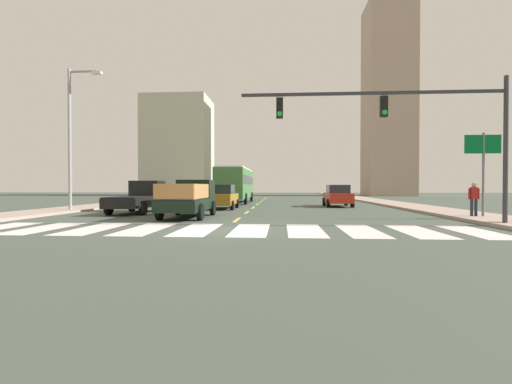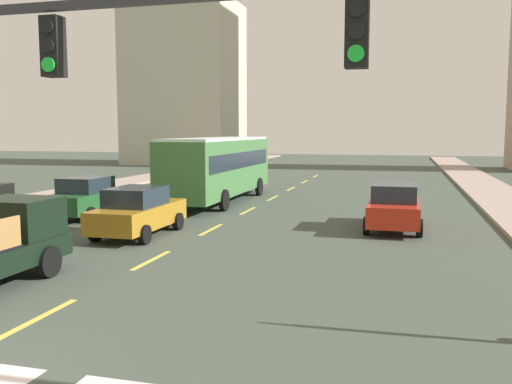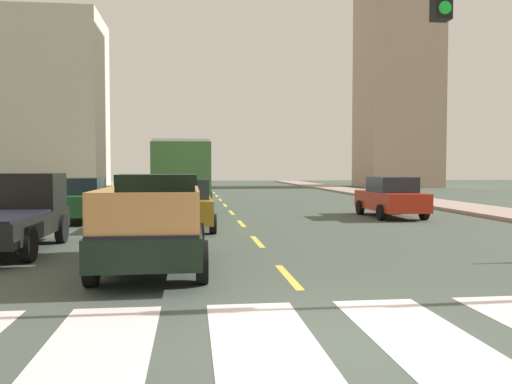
{
  "view_description": "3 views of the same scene",
  "coord_description": "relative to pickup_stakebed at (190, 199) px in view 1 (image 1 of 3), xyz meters",
  "views": [
    {
      "loc": [
        2.11,
        -13.19,
        1.6
      ],
      "look_at": [
        0.05,
        16.23,
        1.14
      ],
      "focal_mm": 25.43,
      "sensor_mm": 36.0,
      "label": 1
    },
    {
      "loc": [
        6.85,
        -4.96,
        3.68
      ],
      "look_at": [
        0.77,
        17.59,
        1.05
      ],
      "focal_mm": 38.35,
      "sensor_mm": 36.0,
      "label": 2
    },
    {
      "loc": [
        -1.86,
        -6.31,
        2.13
      ],
      "look_at": [
        0.52,
        13.7,
        1.21
      ],
      "focal_mm": 38.04,
      "sensor_mm": 36.0,
      "label": 3
    }
  ],
  "objects": [
    {
      "name": "crosswalk_stripe_3",
      "position": [
        -0.32,
        -5.55,
        -0.93
      ],
      "size": [
        1.3,
        3.97,
        0.01
      ],
      "primitive_type": "cube",
      "color": "silver",
      "rests_on": "ground"
    },
    {
      "name": "crosswalk_stripe_2",
      "position": [
        -2.3,
        -5.55,
        -0.93
      ],
      "size": [
        1.3,
        3.97,
        0.01
      ],
      "primitive_type": "cube",
      "color": "silver",
      "rests_on": "ground"
    },
    {
      "name": "lane_dash_3",
      "position": [
        2.66,
        13.45,
        -0.93
      ],
      "size": [
        0.16,
        2.4,
        0.01
      ],
      "primitive_type": "cube",
      "color": "#DCC849",
      "rests_on": "ground"
    },
    {
      "name": "crosswalk_stripe_8",
      "position": [
        9.61,
        -5.55,
        -0.93
      ],
      "size": [
        1.3,
        3.97,
        0.01
      ],
      "primitive_type": "cube",
      "color": "silver",
      "rests_on": "ground"
    },
    {
      "name": "block_mid_left",
      "position": [
        -14.16,
        46.96,
        7.93
      ],
      "size": [
        11.52,
        9.59,
        17.73
      ],
      "primitive_type": "cube",
      "color": "#B3B49E",
      "rests_on": "ground"
    },
    {
      "name": "sedan_near_left",
      "position": [
        0.57,
        6.73,
        -0.08
      ],
      "size": [
        2.02,
        4.4,
        1.72
      ],
      "rotation": [
        0.0,
        0.0,
        -0.03
      ],
      "color": "#A0701C",
      "rests_on": "ground"
    },
    {
      "name": "crosswalk_stripe_7",
      "position": [
        7.63,
        -5.55,
        -0.93
      ],
      "size": [
        1.3,
        3.97,
        0.01
      ],
      "primitive_type": "cube",
      "color": "silver",
      "rests_on": "ground"
    },
    {
      "name": "sidewalk_right",
      "position": [
        14.66,
        12.45,
        -0.86
      ],
      "size": [
        3.14,
        110.0,
        0.15
      ],
      "primitive_type": "cube",
      "color": "#A79184",
      "rests_on": "ground"
    },
    {
      "name": "lane_dash_1",
      "position": [
        2.66,
        3.45,
        -0.93
      ],
      "size": [
        0.16,
        2.4,
        0.01
      ],
      "primitive_type": "cube",
      "color": "#DCC849",
      "rests_on": "ground"
    },
    {
      "name": "direction_sign_green",
      "position": [
        14.54,
        -0.44,
        2.1
      ],
      "size": [
        1.7,
        0.12,
        4.2
      ],
      "color": "slate",
      "rests_on": "ground"
    },
    {
      "name": "streetlight_left",
      "position": [
        -8.38,
        3.24,
        4.03
      ],
      "size": [
        2.2,
        0.28,
        9.0
      ],
      "color": "gray",
      "rests_on": "ground"
    },
    {
      "name": "lane_dash_6",
      "position": [
        2.66,
        28.45,
        -0.93
      ],
      "size": [
        0.16,
        2.4,
        0.01
      ],
      "primitive_type": "cube",
      "color": "#DCC849",
      "rests_on": "ground"
    },
    {
      "name": "city_bus",
      "position": [
        0.37,
        16.11,
        1.02
      ],
      "size": [
        2.72,
        10.8,
        3.32
      ],
      "rotation": [
        0.0,
        0.0,
        -0.03
      ],
      "color": "#3D703B",
      "rests_on": "ground"
    },
    {
      "name": "lane_dash_5",
      "position": [
        2.66,
        23.45,
        -0.93
      ],
      "size": [
        0.16,
        2.4,
        0.01
      ],
      "primitive_type": "cube",
      "color": "#DCC849",
      "rests_on": "ground"
    },
    {
      "name": "sidewalk_left",
      "position": [
        -9.34,
        12.45,
        -0.86
      ],
      "size": [
        3.14,
        110.0,
        0.15
      ],
      "primitive_type": "cube",
      "color": "#A79184",
      "rests_on": "ground"
    },
    {
      "name": "ground_plane",
      "position": [
        2.66,
        -5.55,
        -0.94
      ],
      "size": [
        160.0,
        160.0,
        0.0
      ],
      "primitive_type": "plane",
      "color": "#424C42"
    },
    {
      "name": "lane_dash_4",
      "position": [
        2.66,
        18.45,
        -0.93
      ],
      "size": [
        0.16,
        2.4,
        0.01
      ],
      "primitive_type": "cube",
      "color": "#DCC849",
      "rests_on": "ground"
    },
    {
      "name": "crosswalk_stripe_1",
      "position": [
        -4.29,
        -5.55,
        -0.93
      ],
      "size": [
        1.3,
        3.97,
        0.01
      ],
      "primitive_type": "cube",
      "color": "silver",
      "rests_on": "ground"
    },
    {
      "name": "sedan_far",
      "position": [
        -3.49,
        10.03,
        -0.08
      ],
      "size": [
        2.02,
        4.4,
        1.72
      ],
      "rotation": [
        0.0,
        0.0,
        0.04
      ],
      "color": "#215329",
      "rests_on": "ground"
    },
    {
      "name": "tower_tall_centre",
      "position": [
        23.19,
        45.52,
        15.53
      ],
      "size": [
        7.68,
        7.89,
        32.94
      ],
      "primitive_type": "cube",
      "color": "tan",
      "rests_on": "ground"
    },
    {
      "name": "crosswalk_stripe_6",
      "position": [
        5.64,
        -5.55,
        -0.93
      ],
      "size": [
        1.3,
        3.97,
        0.01
      ],
      "primitive_type": "cube",
      "color": "silver",
      "rests_on": "ground"
    },
    {
      "name": "sedan_near_right",
      "position": [
        9.23,
        10.32,
        -0.08
      ],
      "size": [
        2.02,
        4.4,
        1.72
      ],
      "rotation": [
        0.0,
        0.0,
        0.05
      ],
      "color": "red",
      "rests_on": "ground"
    },
    {
      "name": "traffic_signal_gantry",
      "position": [
        10.18,
        -3.65,
        3.33
      ],
      "size": [
        10.67,
        0.27,
        6.0
      ],
      "color": "#2D2D33",
      "rests_on": "ground"
    },
    {
      "name": "crosswalk_stripe_4",
      "position": [
        1.67,
        -5.55,
        -0.93
      ],
      "size": [
        1.3,
        3.97,
        0.01
      ],
      "primitive_type": "cube",
      "color": "silver",
      "rests_on": "ground"
    },
    {
      "name": "pedestrian_waiting",
      "position": [
        14.2,
        -0.31,
        0.18
      ],
      "size": [
        0.53,
        0.34,
        1.64
      ],
      "rotation": [
        0.0,
        0.0,
        -2.4
      ],
      "color": "#232830",
      "rests_on": "sidewalk_right"
    },
    {
      "name": "lane_dash_0",
      "position": [
        2.66,
        -1.55,
        -0.93
      ],
      "size": [
        0.16,
        2.4,
        0.01
      ],
      "primitive_type": "cube",
      "color": "#DCC849",
      "rests_on": "ground"
    },
    {
      "name": "crosswalk_stripe_9",
      "position": [
        11.6,
        -5.55,
        -0.93
      ],
      "size": [
        1.3,
        3.97,
        0.01
      ],
      "primitive_type": "cube",
      "color": "silver",
      "rests_on": "ground"
    },
    {
      "name": "crosswalk_stripe_5",
      "position": [
        3.65,
        -5.55,
        -0.93
      ],
      "size": [
        1.3,
        3.97,
        0.01
      ],
      "primitive_type": "cube",
      "color": "silver",
      "rests_on": "ground"
    },
    {
      "name": "pickup_stakebed",
      "position": [
        0.0,
        0.0,
        0.0
      ],
      "size": [
        2.18,
        5.2,
        1.96
      ],
      "rotation": [
        0.0,
        0.0,
        -0.03
      ],
      "color": "black",
      "rests_on": "ground"
    },
    {
      "name": "lane_dash_7",
      "position": [
        2.66,
        33.45,
        -0.93
      ],
      "size": [
        0.16,
        2.4,
        0.01
      ],
      "primitive_type": "cube",
      "color": "#DCC849",
      "rests_on": "ground"
    },
    {
      "name": "lane_dash_2",
      "position": [
        2.66,
        8.45,
        -0.93
      ],
      "size": [
        0.16,
        2.4,
        0.01
      ],
      "primitive_type": "cube",
      "color": "#DCC849",
      "rests_on": "ground"
    },
    {
      "name": "pickup_dark",
      "position": [
        -3.81,
        2.77,
        -0.02
      ],
      "size": [
        2.18,
        5.2,
        1.96
      ],
      "rotation": [
        0.0,
        0.0,
        0.0
      ],
      "color": "black",
      "rests_on": "ground"
    }
  ]
}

